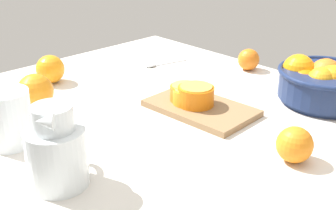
% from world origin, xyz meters
% --- Properties ---
extents(ground_plane, '(1.24, 0.92, 0.03)m').
position_xyz_m(ground_plane, '(0.00, 0.00, -0.01)').
color(ground_plane, silver).
extents(fruit_bowl, '(0.24, 0.24, 0.11)m').
position_xyz_m(fruit_bowl, '(0.15, 0.34, 0.05)').
color(fruit_bowl, navy).
rests_on(fruit_bowl, ground_plane).
extents(juice_pitcher, '(0.12, 0.12, 0.16)m').
position_xyz_m(juice_pitcher, '(0.01, -0.34, 0.06)').
color(juice_pitcher, white).
rests_on(juice_pitcher, ground_plane).
extents(juice_glass, '(0.10, 0.10, 0.12)m').
position_xyz_m(juice_glass, '(-0.19, -0.34, 0.05)').
color(juice_glass, white).
rests_on(juice_glass, ground_plane).
extents(cutting_board, '(0.26, 0.17, 0.02)m').
position_xyz_m(cutting_board, '(-0.02, 0.07, 0.01)').
color(cutting_board, olive).
rests_on(cutting_board, ground_plane).
extents(orange_half_0, '(0.08, 0.08, 0.04)m').
position_xyz_m(orange_half_0, '(-0.07, 0.07, 0.04)').
color(orange_half_0, orange).
rests_on(orange_half_0, cutting_board).
extents(orange_half_1, '(0.07, 0.07, 0.04)m').
position_xyz_m(orange_half_1, '(-0.06, 0.06, 0.03)').
color(orange_half_1, orange).
rests_on(orange_half_1, cutting_board).
extents(orange_half_2, '(0.09, 0.09, 0.05)m').
position_xyz_m(orange_half_2, '(-0.04, 0.06, 0.04)').
color(orange_half_2, orange).
rests_on(orange_half_2, cutting_board).
extents(loose_orange_0, '(0.06, 0.06, 0.06)m').
position_xyz_m(loose_orange_0, '(-0.13, 0.40, 0.03)').
color(loose_orange_0, orange).
rests_on(loose_orange_0, ground_plane).
extents(loose_orange_1, '(0.08, 0.08, 0.08)m').
position_xyz_m(loose_orange_1, '(-0.45, -0.09, 0.04)').
color(loose_orange_1, orange).
rests_on(loose_orange_1, ground_plane).
extents(loose_orange_3, '(0.09, 0.09, 0.09)m').
position_xyz_m(loose_orange_3, '(-0.31, -0.21, 0.04)').
color(loose_orange_3, orange).
rests_on(loose_orange_3, ground_plane).
extents(loose_orange_4, '(0.07, 0.07, 0.07)m').
position_xyz_m(loose_orange_4, '(0.26, 0.03, 0.04)').
color(loose_orange_4, orange).
rests_on(loose_orange_4, ground_plane).
extents(spoon, '(0.05, 0.15, 0.01)m').
position_xyz_m(spoon, '(-0.35, 0.23, 0.00)').
color(spoon, silver).
rests_on(spoon, ground_plane).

